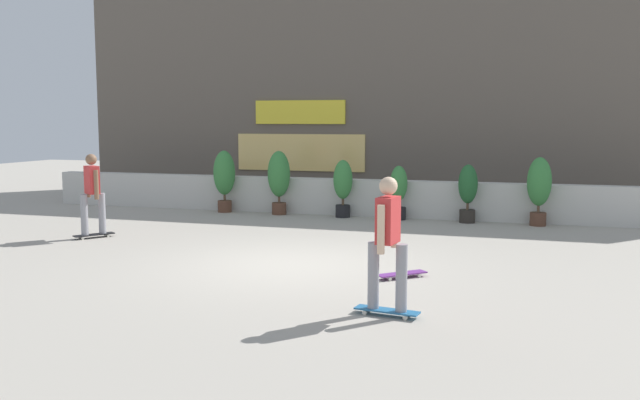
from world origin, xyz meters
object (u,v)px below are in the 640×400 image
Objects in this scene: skateboard_near_camera at (402,274)px; skater_by_wall_right at (388,239)px; potted_plant_2 at (343,185)px; potted_plant_5 at (539,186)px; potted_plant_3 at (399,190)px; potted_plant_0 at (224,176)px; skater_far_right at (92,192)px; potted_plant_4 at (468,190)px; potted_plant_1 at (279,177)px.

skater_by_wall_right is at bearing -84.50° from skateboard_near_camera.
potted_plant_2 is 4.56m from potted_plant_5.
potted_plant_3 is 3.19m from potted_plant_5.
skater_far_right is at bearing -101.03° from potted_plant_0.
skateboard_near_camera is (-1.98, -6.00, -0.84)m from potted_plant_5.
potted_plant_4 is 6.05m from skateboard_near_camera.
potted_plant_0 is 0.99× the size of potted_plant_1.
skateboard_near_camera is (4.24, -6.00, -0.88)m from potted_plant_1.
potted_plant_4 reaches higher than skateboard_near_camera.
potted_plant_2 is 0.83× the size of skater_far_right.
skater_by_wall_right is (2.77, -8.04, 0.14)m from potted_plant_2.
potted_plant_5 is at bearing 0.00° from potted_plant_0.
potted_plant_3 is at bearing 38.92° from skater_far_right.
potted_plant_1 is 1.67m from potted_plant_2.
potted_plant_0 is 3.17m from potted_plant_2.
skateboard_near_camera is (-0.42, -6.00, -0.70)m from potted_plant_4.
skater_by_wall_right reaches higher than potted_plant_4.
skateboard_near_camera is at bearing 95.50° from skater_by_wall_right.
potted_plant_3 is 8.16m from skater_by_wall_right.
potted_plant_2 is 1.38m from potted_plant_3.
potted_plant_5 is 0.91× the size of skater_far_right.
skater_far_right is 7.72m from skater_by_wall_right.
potted_plant_5 reaches higher than skateboard_near_camera.
potted_plant_1 reaches higher than potted_plant_2.
potted_plant_0 is 1.13× the size of potted_plant_2.
potted_plant_0 is at bearing 180.00° from potted_plant_1.
potted_plant_5 is 8.23m from skater_by_wall_right.
potted_plant_4 is 8.04m from skater_by_wall_right.
potted_plant_4 is (6.16, 0.00, -0.17)m from potted_plant_0.
potted_plant_1 is at bearing 180.00° from potted_plant_3.
potted_plant_1 is (1.50, 0.00, 0.01)m from potted_plant_0.
potted_plant_1 is 2.22× the size of skateboard_near_camera.
potted_plant_0 is 1.18× the size of potted_plant_4.
potted_plant_4 reaches higher than potted_plant_3.
potted_plant_5 reaches higher than potted_plant_2.
potted_plant_3 is 0.84× the size of potted_plant_5.
potted_plant_5 is 2.14× the size of skateboard_near_camera.
skater_by_wall_right is at bearing -91.57° from potted_plant_4.
potted_plant_0 is 4.43m from skater_far_right.
skateboard_near_camera is at bearing -78.68° from potted_plant_3.
potted_plant_0 reaches higher than potted_plant_5.
skater_far_right reaches higher than potted_plant_2.
potted_plant_4 is 0.80× the size of skater_far_right.
potted_plant_4 is 0.80× the size of skater_by_wall_right.
potted_plant_3 is 1.62m from potted_plant_4.
potted_plant_0 is 1.50m from potted_plant_1.
skater_by_wall_right is at bearing -28.50° from skater_far_right.
potted_plant_3 is at bearing 99.86° from skater_by_wall_right.
skater_far_right is at bearing 151.50° from skater_by_wall_right.
potted_plant_2 is (1.67, -0.00, -0.14)m from potted_plant_1.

